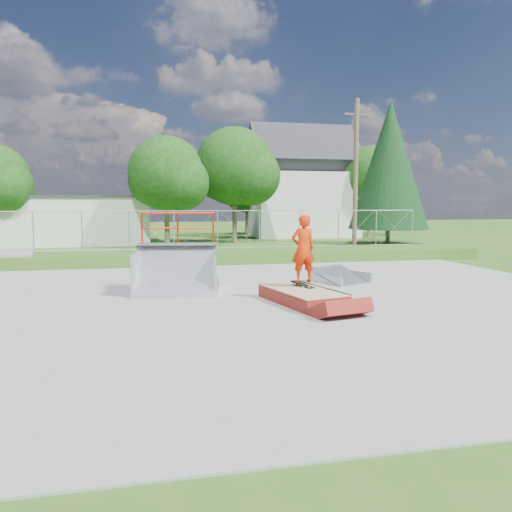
{
  "coord_description": "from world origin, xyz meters",
  "views": [
    {
      "loc": [
        -3.29,
        -12.53,
        2.61
      ],
      "look_at": [
        -0.16,
        1.51,
        1.1
      ],
      "focal_mm": 35.0,
      "sensor_mm": 36.0,
      "label": 1
    }
  ],
  "objects_px": {
    "grind_box": "(302,297)",
    "skater": "(303,251)",
    "flat_bank_ramp": "(341,276)",
    "quarter_pipe": "(175,254)"
  },
  "relations": [
    {
      "from": "grind_box",
      "to": "flat_bank_ramp",
      "type": "distance_m",
      "value": 3.87
    },
    {
      "from": "quarter_pipe",
      "to": "grind_box",
      "type": "bearing_deg",
      "value": -26.76
    },
    {
      "from": "quarter_pipe",
      "to": "skater",
      "type": "distance_m",
      "value": 3.75
    },
    {
      "from": "flat_bank_ramp",
      "to": "skater",
      "type": "bearing_deg",
      "value": -153.43
    },
    {
      "from": "grind_box",
      "to": "skater",
      "type": "height_order",
      "value": "skater"
    },
    {
      "from": "quarter_pipe",
      "to": "flat_bank_ramp",
      "type": "bearing_deg",
      "value": 17.57
    },
    {
      "from": "grind_box",
      "to": "quarter_pipe",
      "type": "bearing_deg",
      "value": 131.94
    },
    {
      "from": "grind_box",
      "to": "flat_bank_ramp",
      "type": "bearing_deg",
      "value": 40.05
    },
    {
      "from": "flat_bank_ramp",
      "to": "skater",
      "type": "distance_m",
      "value": 3.66
    },
    {
      "from": "grind_box",
      "to": "skater",
      "type": "distance_m",
      "value": 1.21
    }
  ]
}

